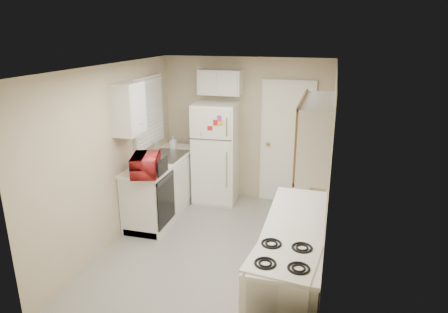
# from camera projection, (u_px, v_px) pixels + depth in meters

# --- Properties ---
(floor) EXTENTS (3.80, 3.80, 0.00)m
(floor) POSITION_uv_depth(u_px,v_px,m) (214.00, 249.00, 5.36)
(floor) COLOR #A9A59C
(floor) RESTS_ON ground
(ceiling) EXTENTS (3.80, 3.80, 0.00)m
(ceiling) POSITION_uv_depth(u_px,v_px,m) (213.00, 67.00, 4.63)
(ceiling) COLOR white
(ceiling) RESTS_ON floor
(wall_left) EXTENTS (3.80, 3.80, 0.00)m
(wall_left) POSITION_uv_depth(u_px,v_px,m) (114.00, 156.00, 5.35)
(wall_left) COLOR #C0AF8D
(wall_left) RESTS_ON floor
(wall_right) EXTENTS (3.80, 3.80, 0.00)m
(wall_right) POSITION_uv_depth(u_px,v_px,m) (329.00, 174.00, 4.65)
(wall_right) COLOR #C0AF8D
(wall_right) RESTS_ON floor
(wall_back) EXTENTS (2.80, 2.80, 0.00)m
(wall_back) POSITION_uv_depth(u_px,v_px,m) (246.00, 130.00, 6.74)
(wall_back) COLOR #C0AF8D
(wall_back) RESTS_ON floor
(wall_front) EXTENTS (2.80, 2.80, 0.00)m
(wall_front) POSITION_uv_depth(u_px,v_px,m) (147.00, 236.00, 3.25)
(wall_front) COLOR #C0AF8D
(wall_front) RESTS_ON floor
(left_counter) EXTENTS (0.60, 1.80, 0.90)m
(left_counter) POSITION_uv_depth(u_px,v_px,m) (164.00, 186.00, 6.33)
(left_counter) COLOR silver
(left_counter) RESTS_ON floor
(dishwasher) EXTENTS (0.03, 0.58, 0.72)m
(dishwasher) POSITION_uv_depth(u_px,v_px,m) (166.00, 200.00, 5.69)
(dishwasher) COLOR black
(dishwasher) RESTS_ON floor
(sink) EXTENTS (0.54, 0.74, 0.16)m
(sink) POSITION_uv_depth(u_px,v_px,m) (166.00, 158.00, 6.34)
(sink) COLOR gray
(sink) RESTS_ON left_counter
(microwave) EXTENTS (0.58, 0.42, 0.34)m
(microwave) POSITION_uv_depth(u_px,v_px,m) (146.00, 165.00, 5.44)
(microwave) COLOR maroon
(microwave) RESTS_ON left_counter
(soap_bottle) EXTENTS (0.11, 0.11, 0.21)m
(soap_bottle) POSITION_uv_depth(u_px,v_px,m) (173.00, 143.00, 6.70)
(soap_bottle) COLOR white
(soap_bottle) RESTS_ON left_counter
(window_blinds) EXTENTS (0.10, 0.98, 1.08)m
(window_blinds) POSITION_uv_depth(u_px,v_px,m) (149.00, 112.00, 6.18)
(window_blinds) COLOR silver
(window_blinds) RESTS_ON wall_left
(upper_cabinet_left) EXTENTS (0.30, 0.45, 0.70)m
(upper_cabinet_left) POSITION_uv_depth(u_px,v_px,m) (128.00, 109.00, 5.33)
(upper_cabinet_left) COLOR silver
(upper_cabinet_left) RESTS_ON wall_left
(refrigerator) EXTENTS (0.73, 0.71, 1.69)m
(refrigerator) POSITION_uv_depth(u_px,v_px,m) (216.00, 153.00, 6.69)
(refrigerator) COLOR white
(refrigerator) RESTS_ON floor
(cabinet_over_fridge) EXTENTS (0.70, 0.30, 0.40)m
(cabinet_over_fridge) POSITION_uv_depth(u_px,v_px,m) (220.00, 82.00, 6.46)
(cabinet_over_fridge) COLOR silver
(cabinet_over_fridge) RESTS_ON wall_back
(interior_door) EXTENTS (0.86, 0.06, 2.08)m
(interior_door) POSITION_uv_depth(u_px,v_px,m) (286.00, 143.00, 6.59)
(interior_door) COLOR white
(interior_door) RESTS_ON floor
(right_counter) EXTENTS (0.60, 2.00, 0.90)m
(right_counter) POSITION_uv_depth(u_px,v_px,m) (292.00, 264.00, 4.21)
(right_counter) COLOR silver
(right_counter) RESTS_ON floor
(stove) EXTENTS (0.67, 0.79, 0.87)m
(stove) POSITION_uv_depth(u_px,v_px,m) (282.00, 302.00, 3.64)
(stove) COLOR white
(stove) RESTS_ON floor
(upper_cabinet_right) EXTENTS (0.30, 1.20, 0.70)m
(upper_cabinet_right) POSITION_uv_depth(u_px,v_px,m) (317.00, 134.00, 4.04)
(upper_cabinet_right) COLOR silver
(upper_cabinet_right) RESTS_ON wall_right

